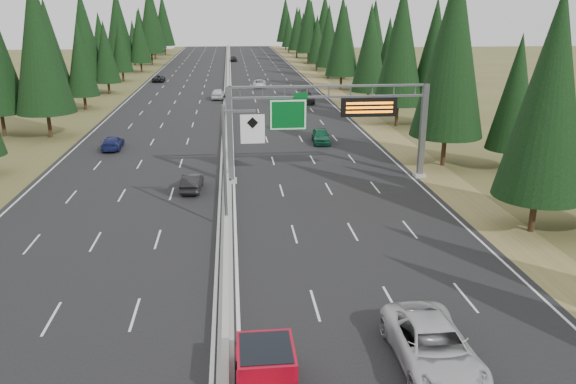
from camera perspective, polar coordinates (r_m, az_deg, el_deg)
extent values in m
cube|color=black|center=(90.19, -6.14, 9.37)|extent=(32.00, 260.00, 0.08)
cube|color=olive|center=(91.83, 5.19, 9.55)|extent=(3.60, 260.00, 0.06)
cube|color=brown|center=(92.04, -17.42, 8.83)|extent=(3.60, 260.00, 0.06)
cube|color=gray|center=(90.16, -6.15, 9.49)|extent=(0.70, 260.00, 0.30)
cube|color=gray|center=(90.10, -6.15, 9.74)|extent=(0.30, 260.00, 0.60)
cube|color=slate|center=(45.20, -5.92, 5.71)|extent=(0.45, 0.45, 7.80)
cube|color=gray|center=(46.15, -5.77, 1.16)|extent=(0.90, 0.90, 0.30)
cube|color=slate|center=(47.84, 13.53, 5.99)|extent=(0.45, 0.45, 7.80)
cube|color=gray|center=(48.73, 13.21, 1.68)|extent=(0.90, 0.90, 0.30)
cube|color=slate|center=(45.21, 4.19, 10.68)|extent=(15.85, 0.35, 0.16)
cube|color=slate|center=(45.32, 4.16, 9.63)|extent=(15.85, 0.35, 0.16)
cube|color=#054C19|center=(44.85, 0.01, 7.86)|extent=(3.00, 0.10, 2.50)
cube|color=silver|center=(44.80, 0.02, 7.85)|extent=(2.85, 0.02, 2.35)
cube|color=#054C19|center=(44.72, 1.31, 9.77)|extent=(1.10, 0.10, 0.45)
cube|color=black|center=(45.82, 8.22, 8.53)|extent=(4.50, 0.40, 1.50)
cube|color=orange|center=(45.56, 8.31, 8.92)|extent=(3.80, 0.02, 0.18)
cube|color=orange|center=(45.61, 8.29, 8.48)|extent=(3.80, 0.02, 0.18)
cube|color=orange|center=(45.67, 8.27, 8.05)|extent=(3.80, 0.02, 0.18)
cylinder|color=slate|center=(35.47, -6.45, 2.40)|extent=(0.20, 0.20, 8.00)
cube|color=gray|center=(36.72, -6.24, -3.47)|extent=(0.50, 0.50, 0.20)
cube|color=slate|center=(34.68, -4.99, 8.18)|extent=(2.00, 0.15, 0.15)
cube|color=silver|center=(34.79, -3.62, 6.40)|extent=(1.50, 0.06, 1.80)
cylinder|color=black|center=(38.91, 23.62, -2.07)|extent=(0.40, 0.40, 2.42)
cone|color=black|center=(37.19, 25.10, 8.96)|extent=(5.45, 5.45, 12.72)
cylinder|color=black|center=(52.69, 15.53, 4.07)|extent=(0.40, 0.40, 2.84)
cone|color=black|center=(51.36, 16.38, 13.70)|extent=(6.38, 6.38, 14.89)
cylinder|color=black|center=(53.41, 21.42, 3.12)|extent=(0.40, 0.40, 1.88)
cone|color=black|center=(52.33, 22.16, 9.36)|extent=(4.24, 4.24, 9.89)
cylinder|color=black|center=(69.90, 10.98, 7.67)|extent=(0.40, 0.40, 2.66)
cone|color=black|center=(68.92, 11.41, 14.47)|extent=(5.98, 5.98, 13.95)
cylinder|color=black|center=(71.21, 14.15, 7.54)|extent=(0.40, 0.40, 2.40)
cone|color=black|center=(70.29, 14.63, 13.55)|extent=(5.40, 5.40, 12.60)
cylinder|color=black|center=(82.94, 8.13, 9.31)|extent=(0.40, 0.40, 2.31)
cone|color=black|center=(82.16, 8.36, 14.30)|extent=(5.20, 5.20, 12.14)
cylinder|color=black|center=(86.14, 9.94, 9.45)|extent=(0.40, 0.40, 2.01)
cone|color=black|center=(85.44, 10.17, 13.62)|extent=(4.53, 4.53, 10.56)
cylinder|color=black|center=(100.44, 5.40, 10.99)|extent=(0.40, 0.40, 2.52)
cone|color=black|center=(99.78, 5.53, 15.49)|extent=(5.68, 5.68, 13.25)
cylinder|color=black|center=(99.62, 8.54, 10.79)|extent=(0.40, 0.40, 2.44)
cone|color=black|center=(98.96, 8.75, 15.17)|extent=(5.49, 5.49, 12.82)
cylinder|color=black|center=(117.61, 4.07, 12.02)|extent=(0.40, 0.40, 2.33)
cone|color=black|center=(117.06, 4.15, 15.55)|extent=(5.23, 5.23, 12.21)
cylinder|color=black|center=(117.22, 5.74, 11.95)|extent=(0.40, 0.40, 2.32)
cone|color=black|center=(116.67, 5.85, 15.49)|extent=(5.22, 5.22, 12.17)
cylinder|color=black|center=(131.71, 2.93, 12.62)|extent=(0.40, 0.40, 1.99)
cone|color=black|center=(131.26, 2.98, 15.32)|extent=(4.47, 4.47, 10.43)
cylinder|color=black|center=(134.65, 4.10, 12.79)|extent=(0.40, 0.40, 2.34)
cone|color=black|center=(134.17, 4.17, 15.90)|extent=(5.27, 5.27, 12.29)
cylinder|color=black|center=(150.09, 2.05, 13.47)|extent=(0.40, 0.40, 2.83)
cone|color=black|center=(149.63, 2.09, 16.84)|extent=(6.36, 6.36, 14.84)
cylinder|color=black|center=(148.19, 3.67, 13.38)|extent=(0.40, 0.40, 2.80)
cone|color=black|center=(147.73, 3.74, 16.76)|extent=(6.30, 6.30, 14.69)
cylinder|color=black|center=(166.67, 0.89, 13.85)|extent=(0.40, 0.40, 2.29)
cone|color=black|center=(166.28, 0.90, 16.30)|extent=(5.15, 5.15, 12.01)
cylinder|color=black|center=(165.20, 2.33, 13.85)|extent=(0.40, 0.40, 2.56)
cone|color=black|center=(164.80, 2.37, 16.62)|extent=(5.77, 5.77, 13.46)
cylinder|color=black|center=(183.30, 0.08, 14.20)|extent=(0.40, 0.40, 2.05)
cone|color=black|center=(182.98, 0.08, 16.21)|extent=(4.62, 4.62, 10.77)
cylinder|color=black|center=(184.37, 1.54, 14.22)|extent=(0.40, 0.40, 2.03)
cone|color=black|center=(184.04, 1.56, 16.19)|extent=(4.57, 4.57, 10.67)
cylinder|color=black|center=(199.11, -0.25, 14.63)|extent=(0.40, 0.40, 2.80)
cone|color=black|center=(198.77, -0.25, 17.14)|extent=(6.30, 6.30, 14.70)
cylinder|color=black|center=(201.14, 1.14, 14.58)|extent=(0.40, 0.40, 2.26)
cone|color=black|center=(200.83, 1.16, 16.59)|extent=(5.08, 5.08, 11.86)
cylinder|color=black|center=(67.60, -23.07, 6.27)|extent=(0.40, 0.40, 2.79)
cone|color=black|center=(66.57, -24.01, 13.61)|extent=(6.28, 6.28, 14.65)
cylinder|color=black|center=(70.63, -26.95, 6.15)|extent=(0.40, 0.40, 2.66)
cylinder|color=black|center=(85.18, -19.91, 8.53)|extent=(0.40, 0.40, 1.96)
cone|color=black|center=(84.49, -20.37, 12.62)|extent=(4.41, 4.41, 10.28)
cylinder|color=black|center=(86.61, -22.55, 8.53)|extent=(0.40, 0.40, 2.42)
cone|color=black|center=(85.85, -23.17, 13.51)|extent=(5.45, 5.45, 12.73)
cylinder|color=black|center=(99.88, -17.73, 10.01)|extent=(0.40, 0.40, 1.90)
cone|color=black|center=(99.30, -18.06, 13.38)|extent=(4.27, 4.27, 9.96)
cylinder|color=black|center=(101.80, -19.53, 10.18)|extent=(0.40, 0.40, 2.66)
cone|color=black|center=(101.13, -20.04, 14.84)|extent=(5.99, 5.99, 13.97)
cylinder|color=black|center=(116.77, -16.40, 11.19)|extent=(0.40, 0.40, 1.89)
cone|color=black|center=(116.28, -16.66, 14.07)|extent=(4.24, 4.24, 9.90)
cylinder|color=black|center=(116.72, -18.21, 11.07)|extent=(0.40, 0.40, 2.10)
cone|color=black|center=(116.19, -18.53, 14.27)|extent=(4.72, 4.72, 11.01)
cylinder|color=black|center=(132.53, -14.66, 12.14)|extent=(0.40, 0.40, 2.16)
cone|color=black|center=(132.06, -14.90, 15.05)|extent=(4.86, 4.86, 11.33)
cylinder|color=black|center=(134.08, -16.54, 12.21)|extent=(0.40, 0.40, 2.90)
cone|color=black|center=(133.56, -16.90, 16.07)|extent=(6.53, 6.53, 15.23)
cylinder|color=black|center=(149.51, -13.65, 12.99)|extent=(0.40, 0.40, 2.94)
cone|color=black|center=(149.05, -13.92, 16.49)|extent=(6.61, 6.61, 15.41)
cylinder|color=black|center=(150.26, -15.28, 12.66)|extent=(0.40, 0.40, 1.77)
cone|color=black|center=(149.89, -15.46, 14.76)|extent=(3.97, 3.97, 9.27)
cylinder|color=black|center=(167.35, -13.35, 13.52)|extent=(0.40, 0.40, 2.99)
cone|color=black|center=(166.94, -13.59, 16.71)|extent=(6.73, 6.73, 15.70)
cylinder|color=black|center=(168.06, -14.63, 13.32)|extent=(0.40, 0.40, 2.26)
cone|color=black|center=(167.68, -14.83, 15.71)|extent=(5.08, 5.08, 11.85)
cylinder|color=black|center=(180.79, -12.38, 13.87)|extent=(0.40, 0.40, 2.86)
cone|color=black|center=(180.41, -12.58, 16.70)|extent=(6.44, 6.44, 15.02)
cylinder|color=black|center=(182.20, -13.63, 13.79)|extent=(0.40, 0.40, 2.68)
cone|color=black|center=(181.83, -13.83, 16.41)|extent=(6.03, 6.03, 14.06)
cylinder|color=black|center=(197.93, -12.37, 14.11)|extent=(0.40, 0.40, 2.16)
cone|color=black|center=(197.62, -12.50, 16.06)|extent=(4.86, 4.86, 11.35)
cylinder|color=black|center=(200.09, -13.00, 14.06)|extent=(0.40, 0.40, 1.82)
cone|color=black|center=(199.80, -13.12, 15.68)|extent=(4.09, 4.09, 9.54)
imported|color=silver|center=(23.65, 14.52, -14.95)|extent=(2.92, 6.30, 1.75)
cylinder|color=black|center=(22.38, -4.85, -17.82)|extent=(0.33, 0.88, 0.88)
cylinder|color=black|center=(22.46, 0.13, -17.60)|extent=(0.33, 0.88, 0.88)
cube|color=#A2091E|center=(21.24, -2.25, -16.90)|extent=(2.08, 2.41, 1.20)
cube|color=black|center=(21.06, -2.27, -16.17)|extent=(1.86, 2.08, 0.60)
imported|color=#135537|center=(59.72, 3.37, 5.74)|extent=(2.06, 4.56, 1.52)
imported|color=#59170C|center=(83.42, 1.20, 9.31)|extent=(1.97, 4.63, 1.49)
imported|color=black|center=(85.75, 1.80, 9.60)|extent=(2.33, 5.66, 1.64)
imported|color=silver|center=(102.97, -2.93, 10.94)|extent=(2.55, 5.00, 1.35)
imported|color=black|center=(155.51, -5.56, 13.33)|extent=(2.02, 4.34, 1.44)
imported|color=black|center=(44.38, -9.73, 0.98)|extent=(1.66, 4.11, 1.33)
imported|color=navy|center=(59.60, -17.38, 4.80)|extent=(1.92, 4.50, 1.29)
imported|color=silver|center=(90.17, -7.13, 9.88)|extent=(2.27, 4.86, 1.61)
imported|color=black|center=(114.09, -13.00, 11.21)|extent=(2.28, 4.81, 1.33)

